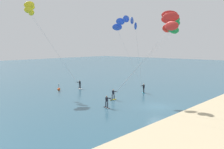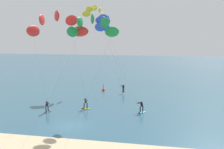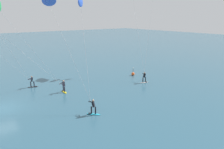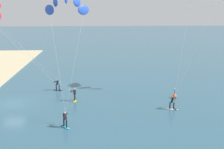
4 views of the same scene
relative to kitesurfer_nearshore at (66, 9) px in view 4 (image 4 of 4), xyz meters
The scene contains 3 objects.
ground_plane 13.82m from the kitesurfer_nearshore, 107.86° to the right, with size 240.00×240.00×0.00m, color #2D566B.
kitesurfer_nearshore is the anchor object (origin of this frame).
marker_buoy 17.74m from the kitesurfer_nearshore, 104.82° to the left, with size 0.56×0.56×1.38m.
Camera 4 is at (33.96, 10.88, 12.20)m, focal length 45.69 mm.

